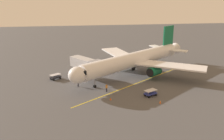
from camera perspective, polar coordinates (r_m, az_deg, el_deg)
name	(u,v)px	position (r m, az deg, el deg)	size (l,w,h in m)	color
ground_plane	(133,72)	(66.21, 4.83, -0.58)	(220.00, 220.00, 0.00)	#4C4C4F
apron_lead_in_line	(139,82)	(58.98, 6.44, -2.87)	(0.24, 40.00, 0.01)	yellow
airplane	(135,60)	(63.55, 5.33, 2.41)	(34.90, 31.30, 11.50)	white
jet_bridge	(88,65)	(59.67, -5.68, 1.18)	(8.45, 10.36, 5.40)	#B7B7BC
ground_crew_marshaller	(107,88)	(52.72, -1.29, -4.20)	(0.47, 0.45, 1.71)	#23232D
ground_crew_wing_walker	(128,60)	(75.51, 3.88, 2.36)	(0.46, 0.46, 1.71)	#23232D
ground_crew_loader	(78,83)	(56.17, -7.95, -3.01)	(0.47, 0.44, 1.71)	#23232D
baggage_cart_near_nose	(151,93)	(51.34, 9.01, -5.30)	(2.95, 2.43, 1.27)	#2D3899
belt_loader_portside	(136,58)	(78.77, 5.70, 2.81)	(3.29, 4.58, 2.32)	black
baggage_cart_starboard_side	(55,77)	(62.07, -13.11, -1.56)	(2.93, 2.64, 1.27)	black
safety_cone_nose_left	(111,99)	(48.88, -0.32, -6.75)	(0.32, 0.32, 0.55)	#F2590F
safety_cone_nose_right	(160,102)	(48.37, 11.23, -7.37)	(0.32, 0.32, 0.55)	#F2590F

